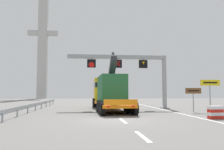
{
  "coord_description": "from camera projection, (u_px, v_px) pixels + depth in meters",
  "views": [
    {
      "loc": [
        -1.96,
        -16.07,
        1.87
      ],
      "look_at": [
        0.64,
        8.88,
        3.69
      ],
      "focal_mm": 38.34,
      "sensor_mm": 36.0,
      "label": 1
    }
  ],
  "objects": [
    {
      "name": "tourist_info_sign_brown",
      "position": [
        193.0,
        94.0,
        22.63
      ],
      "size": [
        1.54,
        0.15,
        2.28
      ],
      "color": "#9EA0A5",
      "rests_on": "ground"
    },
    {
      "name": "guardrail_left",
      "position": [
        38.0,
        104.0,
        26.04
      ],
      "size": [
        0.13,
        25.65,
        0.76
      ],
      "color": "#999EA3",
      "rests_on": "ground"
    },
    {
      "name": "crash_barrier_striped",
      "position": [
        215.0,
        112.0,
        16.92
      ],
      "size": [
        1.04,
        0.59,
        0.9
      ],
      "color": "red",
      "rests_on": "ground"
    },
    {
      "name": "edge_line_right",
      "position": [
        156.0,
        108.0,
        28.56
      ],
      "size": [
        0.2,
        63.0,
        0.01
      ],
      "primitive_type": "cube",
      "color": "silver",
      "rests_on": "ground"
    },
    {
      "name": "heavy_haul_truck_orange",
      "position": [
        108.0,
        91.0,
        26.65
      ],
      "size": [
        3.39,
        14.13,
        5.3
      ],
      "color": "orange",
      "rests_on": "ground"
    },
    {
      "name": "lane_markings",
      "position": [
        100.0,
        103.0,
        43.0
      ],
      "size": [
        0.2,
        68.93,
        0.01
      ],
      "color": "silver",
      "rests_on": "ground"
    },
    {
      "name": "bridge_pylon_distant",
      "position": [
        43.0,
        44.0,
        73.2
      ],
      "size": [
        9.0,
        2.0,
        32.31
      ],
      "color": "#B7B7B2",
      "rests_on": "ground"
    },
    {
      "name": "ground",
      "position": [
        116.0,
        120.0,
        16.01
      ],
      "size": [
        112.0,
        112.0,
        0.0
      ],
      "primitive_type": "plane",
      "color": "slate"
    },
    {
      "name": "overhead_lane_gantry",
      "position": [
        130.0,
        65.0,
        28.01
      ],
      "size": [
        11.82,
        0.9,
        6.53
      ],
      "color": "#9EA0A5",
      "rests_on": "ground"
    },
    {
      "name": "exit_sign_yellow",
      "position": [
        210.0,
        88.0,
        19.76
      ],
      "size": [
        1.68,
        0.15,
        2.91
      ],
      "color": "#9EA0A5",
      "rests_on": "ground"
    }
  ]
}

